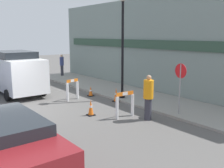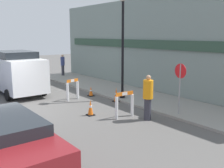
{
  "view_description": "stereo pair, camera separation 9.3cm",
  "coord_description": "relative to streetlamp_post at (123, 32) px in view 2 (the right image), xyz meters",
  "views": [
    {
      "loc": [
        11.19,
        -3.72,
        3.35
      ],
      "look_at": [
        1.41,
        3.95,
        1.0
      ],
      "focal_mm": 42.0,
      "sensor_mm": 36.0,
      "label": 1
    },
    {
      "loc": [
        11.24,
        -3.65,
        3.35
      ],
      "look_at": [
        1.41,
        3.95,
        1.0
      ],
      "focal_mm": 42.0,
      "sensor_mm": 36.0,
      "label": 2
    }
  ],
  "objects": [
    {
      "name": "ground_plane",
      "position": [
        -1.03,
        -4.92,
        -3.5
      ],
      "size": [
        60.0,
        60.0,
        0.0
      ],
      "primitive_type": "plane",
      "color": "#565451"
    },
    {
      "name": "sidewalk_slab",
      "position": [
        -1.03,
        1.05,
        -3.44
      ],
      "size": [
        18.0,
        2.93,
        0.11
      ],
      "color": "gray",
      "rests_on": "ground_plane"
    },
    {
      "name": "storefront_facade",
      "position": [
        -1.03,
        2.58,
        -0.74
      ],
      "size": [
        18.0,
        0.22,
        5.5
      ],
      "color": "gray",
      "rests_on": "ground_plane"
    },
    {
      "name": "streetlamp_post",
      "position": [
        0.0,
        0.0,
        0.0
      ],
      "size": [
        0.44,
        0.44,
        5.28
      ],
      "color": "black",
      "rests_on": "sidewalk_slab"
    },
    {
      "name": "stop_sign",
      "position": [
        3.62,
        0.01,
        -1.98
      ],
      "size": [
        0.6,
        0.08,
        2.1
      ],
      "rotation": [
        0.0,
        0.0,
        3.04
      ],
      "color": "gray",
      "rests_on": "sidewalk_slab"
    },
    {
      "name": "barricade_0",
      "position": [
        2.35,
        -1.85,
        -2.92
      ],
      "size": [
        0.18,
        0.86,
        1.07
      ],
      "rotation": [
        0.0,
        0.0,
        1.52
      ],
      "color": "white",
      "rests_on": "ground_plane"
    },
    {
      "name": "barricade_1",
      "position": [
        -1.55,
        -2.06,
        -2.92
      ],
      "size": [
        0.28,
        0.76,
        1.09
      ],
      "rotation": [
        0.0,
        0.0,
        4.92
      ],
      "color": "white",
      "rests_on": "ground_plane"
    },
    {
      "name": "traffic_cone_0",
      "position": [
        0.14,
        -0.52,
        -3.15
      ],
      "size": [
        0.3,
        0.3,
        0.71
      ],
      "color": "black",
      "rests_on": "ground_plane"
    },
    {
      "name": "traffic_cone_1",
      "position": [
        -1.69,
        -0.85,
        -3.23
      ],
      "size": [
        0.3,
        0.3,
        0.55
      ],
      "color": "black",
      "rests_on": "ground_plane"
    },
    {
      "name": "traffic_cone_2",
      "position": [
        1.26,
        -2.8,
        -3.17
      ],
      "size": [
        0.3,
        0.3,
        0.67
      ],
      "color": "black",
      "rests_on": "ground_plane"
    },
    {
      "name": "person_worker",
      "position": [
        3.14,
        -1.32,
        -2.53
      ],
      "size": [
        0.42,
        0.42,
        1.81
      ],
      "rotation": [
        0.0,
        0.0,
        -3.09
      ],
      "color": "#33333D",
      "rests_on": "ground_plane"
    },
    {
      "name": "person_pedestrian",
      "position": [
        -8.81,
        1.11,
        -2.47
      ],
      "size": [
        0.42,
        0.42,
        1.69
      ],
      "rotation": [
        0.0,
        0.0,
        2.72
      ],
      "color": "#33333D",
      "rests_on": "sidewalk_slab"
    },
    {
      "name": "work_van",
      "position": [
        -4.87,
        -3.85,
        -2.17
      ],
      "size": [
        4.81,
        2.12,
        2.44
      ],
      "color": "white",
      "rests_on": "ground_plane"
    }
  ]
}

